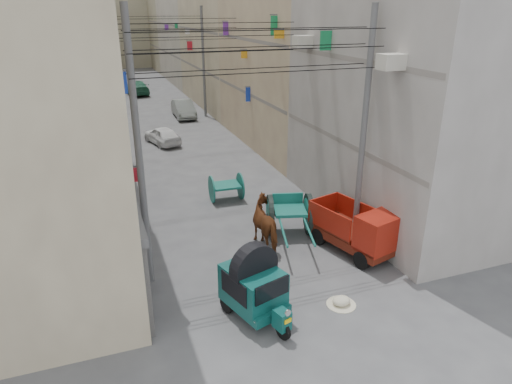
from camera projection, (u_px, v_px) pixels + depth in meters
name	position (u px, v px, depth m)	size (l,w,h in m)	color
building_row_left	(35.00, 27.00, 34.89)	(8.00, 62.00, 14.00)	#C6B796
building_row_right	(235.00, 25.00, 39.91)	(8.00, 62.00, 14.00)	#A7A09C
end_cap_building	(115.00, 18.00, 65.18)	(22.00, 10.00, 13.00)	tan
shutters_left	(124.00, 188.00, 17.32)	(0.18, 14.40, 2.88)	#47474B
signboards	(171.00, 86.00, 27.66)	(8.22, 40.52, 5.67)	white
ac_units	(346.00, 21.00, 15.11)	(0.70, 6.55, 3.35)	beige
utility_poles	(186.00, 89.00, 23.39)	(7.40, 22.20, 8.00)	#57585A
overhead_cables	(195.00, 34.00, 20.08)	(7.40, 22.52, 1.12)	black
auto_rickshaw	(254.00, 285.00, 12.18)	(1.80, 2.46, 1.67)	black
tonga_cart	(289.00, 214.00, 16.79)	(2.14, 3.63, 1.54)	black
mini_truck	(361.00, 233.00, 15.29)	(2.14, 3.33, 1.73)	black
second_cart	(226.00, 187.00, 19.79)	(1.39, 1.24, 1.19)	#155E53
feed_sack	(341.00, 301.00, 12.93)	(0.52, 0.42, 0.26)	beige
horse	(268.00, 224.00, 15.91)	(0.92, 2.01, 1.70)	brown
distant_car_white	(162.00, 135.00, 28.12)	(1.30, 3.23, 1.10)	silver
distant_car_grey	(184.00, 109.00, 35.01)	(1.38, 3.94, 1.30)	slate
distant_car_green	(136.00, 88.00, 44.27)	(1.84, 4.54, 1.32)	#205E43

